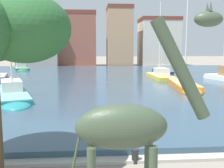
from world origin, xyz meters
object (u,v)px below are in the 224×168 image
(sailboat_yellow, at_px, (159,76))
(sailboat_teal, at_px, (13,95))
(giraffe_statue, at_px, (129,131))
(sailboat_orange, at_px, (185,87))
(sailboat_white, at_px, (223,77))
(sailboat_navy, at_px, (161,72))
(sailboat_green, at_px, (22,68))
(mooring_bollard, at_px, (135,156))

(sailboat_yellow, distance_m, sailboat_teal, 19.17)
(giraffe_statue, distance_m, sailboat_orange, 20.18)
(sailboat_white, xyz_separation_m, sailboat_orange, (-6.99, -6.66, -0.21))
(sailboat_navy, xyz_separation_m, sailboat_green, (-23.46, 6.65, 0.22))
(giraffe_statue, relative_size, sailboat_green, 0.69)
(sailboat_navy, distance_m, mooring_bollard, 33.62)
(mooring_bollard, bearing_deg, sailboat_white, 56.62)
(sailboat_navy, distance_m, sailboat_orange, 17.88)
(sailboat_yellow, bearing_deg, sailboat_white, -21.42)
(sailboat_yellow, xyz_separation_m, sailboat_orange, (0.02, -9.40, -0.10))
(sailboat_green, distance_m, sailboat_yellow, 25.75)
(sailboat_teal, bearing_deg, mooring_bollard, -56.67)
(sailboat_white, bearing_deg, sailboat_green, 147.68)
(sailboat_orange, bearing_deg, sailboat_green, 130.75)
(giraffe_statue, bearing_deg, sailboat_green, 107.12)
(sailboat_green, bearing_deg, sailboat_white, -32.32)
(sailboat_orange, height_order, mooring_bollard, sailboat_orange)
(sailboat_navy, relative_size, sailboat_orange, 0.87)
(sailboat_yellow, height_order, sailboat_teal, sailboat_yellow)
(sailboat_teal, relative_size, mooring_bollard, 19.69)
(sailboat_navy, xyz_separation_m, sailboat_white, (4.51, -11.05, 0.30))
(giraffe_statue, distance_m, sailboat_yellow, 29.04)
(sailboat_orange, bearing_deg, giraffe_statue, -112.76)
(sailboat_navy, distance_m, sailboat_teal, 26.91)
(sailboat_navy, bearing_deg, mooring_bollard, -106.36)
(giraffe_statue, bearing_deg, sailboat_orange, 67.24)
(giraffe_statue, xyz_separation_m, sailboat_green, (-13.21, 42.88, -1.82))
(sailboat_navy, xyz_separation_m, sailboat_teal, (-16.93, -20.91, 0.12))
(sailboat_orange, bearing_deg, sailboat_yellow, 90.10)
(sailboat_orange, xyz_separation_m, mooring_bollard, (-6.99, -14.56, -0.22))
(sailboat_green, bearing_deg, sailboat_teal, -76.67)
(sailboat_white, bearing_deg, sailboat_orange, -136.38)
(mooring_bollard, bearing_deg, giraffe_statue, -101.14)
(sailboat_green, height_order, mooring_bollard, sailboat_green)
(sailboat_yellow, bearing_deg, giraffe_statue, -105.52)
(sailboat_white, bearing_deg, giraffe_statue, -120.37)
(sailboat_orange, distance_m, mooring_bollard, 16.15)
(sailboat_white, distance_m, sailboat_orange, 9.65)
(giraffe_statue, height_order, sailboat_navy, sailboat_navy)
(mooring_bollard, bearing_deg, sailboat_teal, 123.33)
(sailboat_orange, relative_size, mooring_bollard, 17.36)
(sailboat_white, bearing_deg, sailboat_navy, 112.21)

